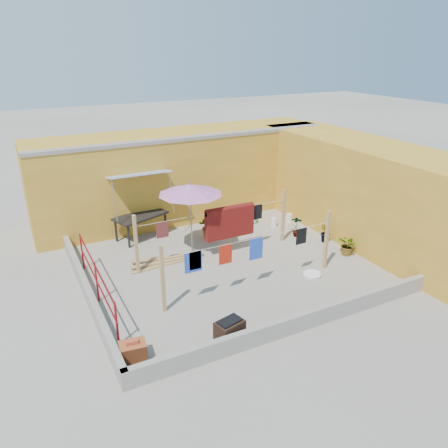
% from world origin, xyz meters
% --- Properties ---
extents(ground, '(80.00, 80.00, 0.00)m').
position_xyz_m(ground, '(0.00, 0.00, 0.00)').
color(ground, '#9E998E').
rests_on(ground, ground).
extents(wall_back, '(11.00, 3.27, 3.21)m').
position_xyz_m(wall_back, '(0.50, 4.69, 1.61)').
color(wall_back, gold).
rests_on(wall_back, ground).
extents(wall_right, '(2.40, 9.00, 3.20)m').
position_xyz_m(wall_right, '(5.20, 0.00, 1.60)').
color(wall_right, gold).
rests_on(wall_right, ground).
extents(parapet_front, '(8.30, 0.16, 0.44)m').
position_xyz_m(parapet_front, '(0.00, -3.58, 0.22)').
color(parapet_front, gray).
rests_on(parapet_front, ground).
extents(parapet_left, '(0.16, 7.30, 0.44)m').
position_xyz_m(parapet_left, '(-4.08, 0.00, 0.22)').
color(parapet_left, gray).
rests_on(parapet_left, ground).
extents(red_railing, '(0.05, 4.20, 1.10)m').
position_xyz_m(red_railing, '(-3.85, -0.20, 0.72)').
color(red_railing, '#A01018').
rests_on(red_railing, ground).
extents(clothesline_rig, '(5.09, 2.35, 1.80)m').
position_xyz_m(clothesline_rig, '(0.36, 0.54, 1.02)').
color(clothesline_rig, tan).
rests_on(clothesline_rig, ground).
extents(patio_umbrella, '(2.57, 2.57, 2.34)m').
position_xyz_m(patio_umbrella, '(-0.59, 1.30, 2.10)').
color(patio_umbrella, gray).
rests_on(patio_umbrella, ground).
extents(outdoor_table, '(1.96, 1.44, 0.83)m').
position_xyz_m(outdoor_table, '(-1.65, 3.20, 0.75)').
color(outdoor_table, black).
rests_on(outdoor_table, ground).
extents(brick_stack, '(0.60, 0.47, 0.48)m').
position_xyz_m(brick_stack, '(-3.70, -2.82, 0.21)').
color(brick_stack, '#A04A24').
rests_on(brick_stack, ground).
extents(lumber_pile, '(2.35, 0.64, 0.14)m').
position_xyz_m(lumber_pile, '(-1.55, 1.02, 0.07)').
color(lumber_pile, tan).
rests_on(lumber_pile, ground).
extents(brazier, '(0.70, 0.55, 0.56)m').
position_xyz_m(brazier, '(-1.62, -3.20, 0.27)').
color(brazier, black).
rests_on(brazier, ground).
extents(white_basin, '(0.52, 0.52, 0.09)m').
position_xyz_m(white_basin, '(1.87, -1.65, 0.05)').
color(white_basin, silver).
rests_on(white_basin, ground).
extents(water_jug_a, '(0.22, 0.22, 0.35)m').
position_xyz_m(water_jug_a, '(2.94, 1.98, 0.16)').
color(water_jug_a, silver).
rests_on(water_jug_a, ground).
extents(water_jug_b, '(0.22, 0.22, 0.35)m').
position_xyz_m(water_jug_b, '(3.70, 2.10, 0.15)').
color(water_jug_b, silver).
rests_on(water_jug_b, ground).
extents(green_hose, '(0.51, 0.51, 0.08)m').
position_xyz_m(green_hose, '(2.45, 2.73, 0.03)').
color(green_hose, '#186D22').
rests_on(green_hose, ground).
extents(plant_back_a, '(1.00, 0.98, 0.84)m').
position_xyz_m(plant_back_a, '(0.41, 2.15, 0.42)').
color(plant_back_a, '#23601B').
rests_on(plant_back_a, ground).
extents(plant_back_b, '(0.47, 0.47, 0.65)m').
position_xyz_m(plant_back_b, '(1.49, 2.36, 0.32)').
color(plant_back_b, '#23601B').
rests_on(plant_back_b, ground).
extents(plant_right_a, '(0.47, 0.47, 0.75)m').
position_xyz_m(plant_right_a, '(3.12, 0.86, 0.38)').
color(plant_right_a, '#23601B').
rests_on(plant_right_a, ground).
extents(plant_right_b, '(0.35, 0.42, 0.69)m').
position_xyz_m(plant_right_b, '(3.70, 0.02, 0.34)').
color(plant_right_b, '#23601B').
rests_on(plant_right_b, ground).
extents(plant_right_c, '(0.58, 0.65, 0.66)m').
position_xyz_m(plant_right_c, '(3.70, -1.06, 0.33)').
color(plant_right_c, '#23601B').
rests_on(plant_right_c, ground).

